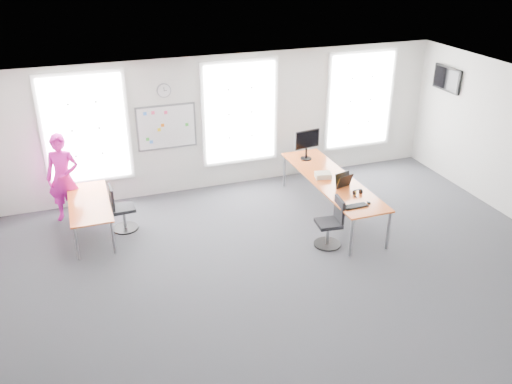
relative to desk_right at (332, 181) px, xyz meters
name	(u,v)px	position (x,y,z in m)	size (l,w,h in m)	color
floor	(296,276)	(-1.56, -1.85, -0.75)	(10.00, 10.00, 0.00)	#29292E
ceiling	(302,106)	(-1.56, -1.85, 2.25)	(10.00, 10.00, 0.00)	white
wall_back	(227,122)	(-1.56, 2.15, 0.75)	(10.00, 10.00, 0.00)	silver
wall_front	(464,371)	(-1.56, -5.85, 0.75)	(10.00, 10.00, 0.00)	silver
window_left	(86,129)	(-4.56, 2.12, 0.95)	(1.60, 0.06, 2.20)	white
window_mid	(240,113)	(-1.26, 2.12, 0.95)	(1.60, 0.06, 2.20)	white
window_right	(360,100)	(1.74, 2.12, 0.95)	(1.60, 0.06, 2.20)	white
desk_right	(332,181)	(0.00, 0.00, 0.00)	(0.88, 3.30, 0.80)	#DC5418
desk_left	(89,205)	(-4.71, 0.81, -0.12)	(0.75, 1.88, 0.69)	#DC5418
chair_right	(331,225)	(-0.54, -1.11, -0.33)	(0.51, 0.51, 0.95)	black
chair_left	(121,211)	(-4.16, 0.78, -0.33)	(0.51, 0.51, 0.95)	black
person	(63,178)	(-5.12, 1.58, 0.16)	(0.66, 0.44, 1.82)	#D3179A
whiteboard	(167,127)	(-2.91, 2.12, 0.80)	(1.20, 0.03, 0.90)	silver
wall_clock	(164,90)	(-2.91, 2.12, 1.60)	(0.30, 0.30, 0.04)	gray
tv	(447,79)	(3.39, 1.15, 1.55)	(0.06, 0.90, 0.55)	black
keyboard	(356,206)	(-0.15, -1.26, 0.06)	(0.46, 0.16, 0.02)	black
mouse	(369,202)	(0.15, -1.22, 0.07)	(0.06, 0.10, 0.04)	black
lens_cap	(356,197)	(0.05, -0.90, 0.06)	(0.06, 0.06, 0.01)	black
headphones	(357,192)	(0.14, -0.80, 0.10)	(0.18, 0.09, 0.10)	black
laptop_sleeve	(344,180)	(0.04, -0.43, 0.19)	(0.37, 0.28, 0.29)	black
paper_stack	(323,175)	(-0.14, 0.11, 0.11)	(0.32, 0.24, 0.11)	beige
monitor	(307,142)	(-0.06, 1.13, 0.45)	(0.60, 0.24, 0.67)	black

